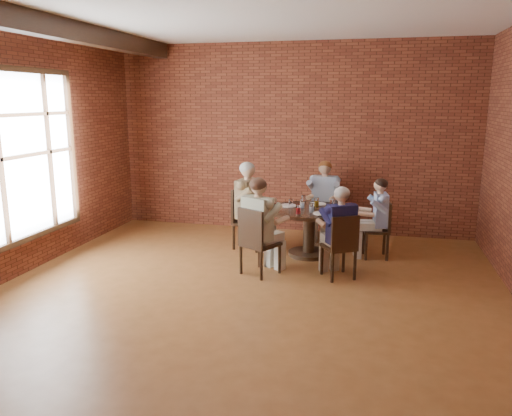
% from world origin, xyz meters
% --- Properties ---
extents(floor, '(7.00, 7.00, 0.00)m').
position_xyz_m(floor, '(0.00, 0.00, 0.00)').
color(floor, '#965C2E').
rests_on(floor, ground).
extents(ceiling, '(7.00, 7.00, 0.00)m').
position_xyz_m(ceiling, '(0.00, 0.00, 3.40)').
color(ceiling, white).
rests_on(ceiling, wall_back).
extents(wall_back, '(7.00, 0.00, 7.00)m').
position_xyz_m(wall_back, '(0.00, 3.50, 1.70)').
color(wall_back, brown).
rests_on(wall_back, ground).
extents(wall_front, '(7.00, 0.00, 7.00)m').
position_xyz_m(wall_front, '(0.00, -3.50, 1.70)').
color(wall_front, brown).
rests_on(wall_front, ground).
extents(ceiling_beam, '(0.22, 6.90, 0.26)m').
position_xyz_m(ceiling_beam, '(-2.45, 0.00, 3.27)').
color(ceiling_beam, '#331D11').
rests_on(ceiling_beam, ceiling).
extents(window, '(0.10, 2.16, 2.36)m').
position_xyz_m(window, '(-3.18, 0.40, 1.65)').
color(window, white).
rests_on(window, wall_left).
extents(dining_table, '(1.26, 1.26, 0.75)m').
position_xyz_m(dining_table, '(0.54, 2.00, 0.53)').
color(dining_table, '#331D11').
rests_on(dining_table, floor).
extents(chair_a, '(0.43, 0.43, 0.88)m').
position_xyz_m(chair_a, '(1.63, 2.15, 0.48)').
color(chair_a, '#331D11').
rests_on(chair_a, floor).
extents(diner_a, '(0.64, 0.54, 1.23)m').
position_xyz_m(diner_a, '(1.56, 2.14, 0.62)').
color(diner_a, '#3E5CA3').
rests_on(diner_a, floor).
extents(chair_b, '(0.48, 0.48, 0.95)m').
position_xyz_m(chair_b, '(0.66, 3.14, 0.51)').
color(chair_b, '#331D11').
rests_on(chair_b, floor).
extents(diner_b, '(0.61, 0.72, 1.36)m').
position_xyz_m(diner_b, '(0.65, 3.06, 0.68)').
color(diner_b, '#91A0B8').
rests_on(diner_b, floor).
extents(chair_c, '(0.54, 0.54, 0.98)m').
position_xyz_m(chair_c, '(-0.55, 2.20, 0.53)').
color(chair_c, '#331D11').
rests_on(chair_c, floor).
extents(diner_c, '(0.80, 0.69, 1.41)m').
position_xyz_m(diner_c, '(-0.45, 2.18, 0.71)').
color(diner_c, brown).
rests_on(diner_c, floor).
extents(chair_d, '(0.60, 0.60, 0.96)m').
position_xyz_m(chair_d, '(-0.05, 0.93, 0.52)').
color(chair_d, '#331D11').
rests_on(chair_d, floor).
extents(diner_d, '(0.81, 0.86, 1.37)m').
position_xyz_m(diner_d, '(-0.01, 1.01, 0.68)').
color(diner_d, '#C5B09A').
rests_on(diner_d, floor).
extents(chair_e, '(0.54, 0.54, 0.90)m').
position_xyz_m(chair_e, '(1.11, 1.05, 0.49)').
color(chair_e, '#331D11').
rests_on(chair_e, floor).
extents(diner_e, '(0.73, 0.77, 1.27)m').
position_xyz_m(diner_e, '(1.07, 1.11, 0.63)').
color(diner_e, '#181843').
rests_on(diner_e, floor).
extents(plate_a, '(0.26, 0.26, 0.01)m').
position_xyz_m(plate_a, '(0.97, 2.06, 0.76)').
color(plate_a, white).
rests_on(plate_a, dining_table).
extents(plate_b, '(0.26, 0.26, 0.01)m').
position_xyz_m(plate_b, '(0.63, 2.36, 0.76)').
color(plate_b, white).
rests_on(plate_b, dining_table).
extents(plate_c, '(0.26, 0.26, 0.01)m').
position_xyz_m(plate_c, '(0.18, 2.12, 0.76)').
color(plate_c, white).
rests_on(plate_c, dining_table).
extents(plate_d, '(0.26, 0.26, 0.01)m').
position_xyz_m(plate_d, '(0.76, 1.70, 0.76)').
color(plate_d, white).
rests_on(plate_d, dining_table).
extents(glass_a, '(0.07, 0.07, 0.14)m').
position_xyz_m(glass_a, '(0.88, 2.11, 0.82)').
color(glass_a, white).
rests_on(glass_a, dining_table).
extents(glass_b, '(0.07, 0.07, 0.14)m').
position_xyz_m(glass_b, '(0.63, 2.19, 0.82)').
color(glass_b, white).
rests_on(glass_b, dining_table).
extents(glass_c, '(0.07, 0.07, 0.14)m').
position_xyz_m(glass_c, '(0.40, 2.35, 0.82)').
color(glass_c, white).
rests_on(glass_c, dining_table).
extents(glass_d, '(0.07, 0.07, 0.14)m').
position_xyz_m(glass_d, '(0.42, 2.03, 0.82)').
color(glass_d, white).
rests_on(glass_d, dining_table).
extents(glass_e, '(0.07, 0.07, 0.14)m').
position_xyz_m(glass_e, '(0.25, 1.99, 0.82)').
color(glass_e, white).
rests_on(glass_e, dining_table).
extents(glass_f, '(0.07, 0.07, 0.14)m').
position_xyz_m(glass_f, '(0.43, 1.61, 0.82)').
color(glass_f, white).
rests_on(glass_f, dining_table).
extents(glass_g, '(0.07, 0.07, 0.14)m').
position_xyz_m(glass_g, '(0.61, 1.74, 0.82)').
color(glass_g, white).
rests_on(glass_g, dining_table).
extents(smartphone, '(0.09, 0.15, 0.01)m').
position_xyz_m(smartphone, '(0.78, 1.58, 0.75)').
color(smartphone, black).
rests_on(smartphone, dining_table).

